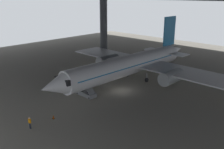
{
  "coord_description": "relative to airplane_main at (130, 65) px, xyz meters",
  "views": [
    {
      "loc": [
        29.03,
        -32.92,
        17.14
      ],
      "look_at": [
        -1.89,
        -0.19,
        2.67
      ],
      "focal_mm": 40.57,
      "sensor_mm": 36.0,
      "label": 1
    }
  ],
  "objects": [
    {
      "name": "traffic_cone_orange",
      "position": [
        2.3,
        -19.84,
        -3.29
      ],
      "size": [
        0.36,
        0.36,
        0.6
      ],
      "color": "black",
      "rests_on": "ground_plane"
    },
    {
      "name": "airplane_main",
      "position": [
        0.0,
        0.0,
        0.0
      ],
      "size": [
        37.82,
        39.29,
        12.19
      ],
      "color": "white",
      "rests_on": "ground_plane"
    },
    {
      "name": "crew_worker_by_stairs",
      "position": [
        -2.51,
        -8.13,
        -2.62
      ],
      "size": [
        0.38,
        0.47,
        1.69
      ],
      "color": "#232838",
      "rests_on": "ground_plane"
    },
    {
      "name": "baggage_tug",
      "position": [
        -7.5,
        7.64,
        -3.06
      ],
      "size": [
        1.44,
        2.29,
        0.9
      ],
      "color": "yellow",
      "rests_on": "ground_plane"
    },
    {
      "name": "crew_worker_near_nose",
      "position": [
        2.42,
        -23.55,
        -2.61
      ],
      "size": [
        0.55,
        0.25,
        1.7
      ],
      "color": "#232838",
      "rests_on": "ground_plane"
    },
    {
      "name": "boarding_stairs",
      "position": [
        -0.98,
        -10.84,
        -2.84
      ],
      "size": [
        4.39,
        1.62,
        4.81
      ],
      "color": "slate",
      "rests_on": "ground_plane"
    },
    {
      "name": "ground_plane",
      "position": [
        1.75,
        -4.83,
        -3.59
      ],
      "size": [
        110.0,
        110.0,
        0.0
      ],
      "primitive_type": "plane",
      "color": "gray"
    }
  ]
}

